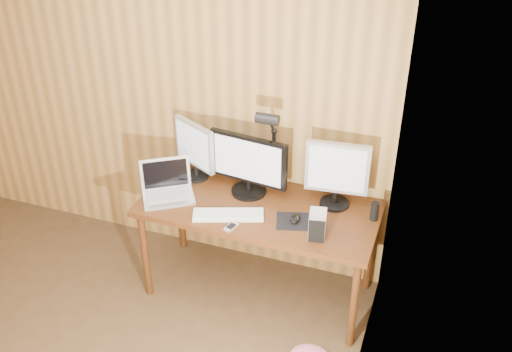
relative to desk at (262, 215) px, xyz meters
The scene contains 12 objects.
desk is the anchor object (origin of this frame).
monitor_center 0.37m from the desk, 150.90° to the left, with size 0.56×0.24×0.44m.
monitor_left 0.66m from the desk, 166.72° to the left, with size 0.36×0.20×0.43m.
monitor_right 0.62m from the desk, 13.82° to the left, with size 0.42×0.20×0.47m.
laptop 0.68m from the desk, 167.03° to the right, with size 0.43×0.41×0.25m.
keyboard 0.31m from the desk, 121.85° to the right, with size 0.48×0.29×0.02m.
mousepad 0.34m from the desk, 29.10° to the right, with size 0.24×0.19×0.00m, color black.
mouse 0.35m from the desk, 29.10° to the right, with size 0.07×0.10×0.04m, color black.
hard_drive 0.55m from the desk, 29.03° to the right, with size 0.13×0.17×0.17m.
phone 0.39m from the desk, 103.64° to the right, with size 0.08×0.11×0.01m.
speaker 0.78m from the desk, ahead, with size 0.05×0.05×0.13m, color black.
desk_lamp 0.55m from the desk, 86.29° to the left, with size 0.15×0.22×0.66m.
Camera 1 is at (2.00, -1.47, 3.06)m, focal length 42.00 mm.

